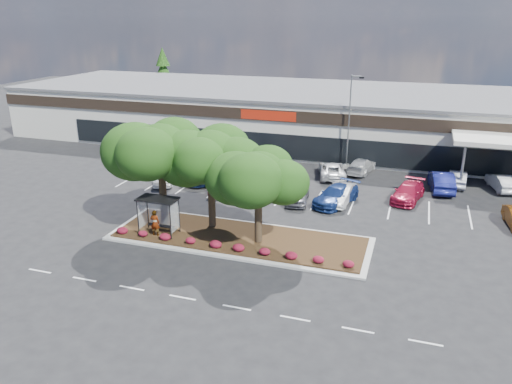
% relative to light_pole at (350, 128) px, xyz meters
% --- Properties ---
extents(ground, '(160.00, 160.00, 0.00)m').
position_rel_light_pole_xyz_m(ground, '(-2.55, -23.42, -4.10)').
color(ground, black).
rests_on(ground, ground).
extents(retail_store, '(80.40, 25.20, 6.25)m').
position_rel_light_pole_xyz_m(retail_store, '(-2.49, 10.49, -0.95)').
color(retail_store, beige).
rests_on(retail_store, ground).
extents(landscape_island, '(18.00, 6.00, 0.26)m').
position_rel_light_pole_xyz_m(landscape_island, '(-4.55, -19.42, -3.98)').
color(landscape_island, '#ADADA7').
rests_on(landscape_island, ground).
extents(lane_markings, '(33.12, 20.06, 0.01)m').
position_rel_light_pole_xyz_m(lane_markings, '(-2.69, -13.00, -4.10)').
color(lane_markings, silver).
rests_on(lane_markings, ground).
extents(shrub_row, '(17.00, 0.80, 0.50)m').
position_rel_light_pole_xyz_m(shrub_row, '(-4.55, -21.52, -3.59)').
color(shrub_row, maroon).
rests_on(shrub_row, landscape_island).
extents(bus_shelter, '(2.75, 1.55, 2.59)m').
position_rel_light_pole_xyz_m(bus_shelter, '(-10.05, -20.47, -1.80)').
color(bus_shelter, black).
rests_on(bus_shelter, landscape_island).
extents(island_tree_west, '(7.20, 7.20, 7.89)m').
position_rel_light_pole_xyz_m(island_tree_west, '(-10.55, -18.92, 0.10)').
color(island_tree_west, '#18380D').
rests_on(island_tree_west, landscape_island).
extents(island_tree_mid, '(6.60, 6.60, 7.32)m').
position_rel_light_pole_xyz_m(island_tree_mid, '(-7.05, -18.22, -0.18)').
color(island_tree_mid, '#18380D').
rests_on(island_tree_mid, landscape_island).
extents(island_tree_east, '(5.80, 5.80, 6.50)m').
position_rel_light_pole_xyz_m(island_tree_east, '(-3.05, -19.72, -0.59)').
color(island_tree_east, '#18380D').
rests_on(island_tree_east, landscape_island).
extents(conifer_north_west, '(4.40, 4.40, 10.00)m').
position_rel_light_pole_xyz_m(conifer_north_west, '(-32.55, 22.58, 0.90)').
color(conifer_north_west, '#18380D').
rests_on(conifer_north_west, ground).
extents(person_waiting, '(0.70, 0.47, 1.86)m').
position_rel_light_pole_xyz_m(person_waiting, '(-10.13, -21.03, -2.92)').
color(person_waiting, '#594C47').
rests_on(person_waiting, landscape_island).
extents(light_pole, '(1.42, 0.69, 9.30)m').
position_rel_light_pole_xyz_m(light_pole, '(0.00, 0.00, 0.00)').
color(light_pole, '#ADADA7').
rests_on(light_pole, ground).
extents(car_0, '(3.32, 4.78, 1.51)m').
position_rel_light_pole_xyz_m(car_0, '(-15.38, -10.01, -3.35)').
color(car_0, white).
rests_on(car_0, ground).
extents(car_1, '(1.97, 4.90, 1.58)m').
position_rel_light_pole_xyz_m(car_1, '(-9.25, -10.05, -3.31)').
color(car_1, maroon).
rests_on(car_1, ground).
extents(car_2, '(4.15, 6.49, 1.67)m').
position_rel_light_pole_xyz_m(car_2, '(-11.81, -8.04, -3.27)').
color(car_2, navy).
rests_on(car_2, ground).
extents(car_3, '(2.36, 4.61, 1.50)m').
position_rel_light_pole_xyz_m(car_3, '(-2.52, -10.86, -3.35)').
color(car_3, slate).
rests_on(car_3, ground).
extents(car_4, '(2.02, 4.68, 1.50)m').
position_rel_light_pole_xyz_m(car_4, '(0.93, -9.98, -3.36)').
color(car_4, '#B8B8B8').
rests_on(car_4, ground).
extents(car_5, '(3.72, 5.65, 1.52)m').
position_rel_light_pole_xyz_m(car_5, '(0.61, -10.40, -3.34)').
color(car_5, navy).
rests_on(car_5, ground).
extents(car_6, '(2.96, 5.22, 1.43)m').
position_rel_light_pole_xyz_m(car_6, '(6.19, -7.68, -3.39)').
color(car_6, maroon).
rests_on(car_6, ground).
extents(car_9, '(2.17, 4.93, 1.65)m').
position_rel_light_pole_xyz_m(car_9, '(-11.71, -1.39, -3.28)').
color(car_9, '#B7B7B7').
rests_on(car_9, ground).
extents(car_11, '(3.18, 5.32, 1.66)m').
position_rel_light_pole_xyz_m(car_11, '(-8.77, -4.74, -3.28)').
color(car_11, '#525158').
rests_on(car_11, ground).
extents(car_12, '(3.51, 5.54, 1.43)m').
position_rel_light_pole_xyz_m(car_12, '(-0.96, -3.33, -3.39)').
color(car_12, silver).
rests_on(car_12, ground).
extents(car_13, '(2.79, 5.09, 1.40)m').
position_rel_light_pole_xyz_m(car_13, '(1.54, -1.04, -3.41)').
color(car_13, '#B6B6B6').
rests_on(car_13, ground).
extents(car_14, '(2.38, 5.39, 1.72)m').
position_rel_light_pole_xyz_m(car_14, '(8.86, -4.12, -3.24)').
color(car_14, navy).
rests_on(car_14, ground).
extents(car_15, '(1.79, 4.39, 1.42)m').
position_rel_light_pole_xyz_m(car_15, '(10.31, -2.21, -3.40)').
color(car_15, '#999CA4').
rests_on(car_15, ground).
extents(car_16, '(2.48, 4.58, 1.43)m').
position_rel_light_pole_xyz_m(car_16, '(13.98, -2.29, -3.39)').
color(car_16, white).
rests_on(car_16, ground).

